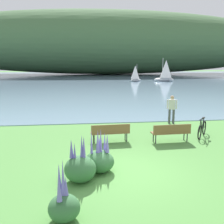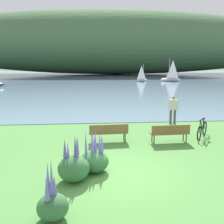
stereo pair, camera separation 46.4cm
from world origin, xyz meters
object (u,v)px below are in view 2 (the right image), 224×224
(person_at_shoreline, at_px, (173,108))
(sailboat_toward_hillside, at_px, (142,73))
(bicycle_leaning_near_bench, at_px, (202,130))
(park_bench_further_along, at_px, (109,131))
(sailboat_mid_bay, at_px, (172,70))
(park_bench_near_camera, at_px, (170,132))

(person_at_shoreline, relative_size, sailboat_toward_hillside, 0.53)
(bicycle_leaning_near_bench, distance_m, sailboat_toward_hillside, 36.35)
(park_bench_further_along, distance_m, person_at_shoreline, 5.25)
(bicycle_leaning_near_bench, distance_m, person_at_shoreline, 3.03)
(sailboat_mid_bay, bearing_deg, bicycle_leaning_near_bench, -105.43)
(sailboat_toward_hillside, bearing_deg, person_at_shoreline, -97.94)
(sailboat_toward_hillside, bearing_deg, park_bench_near_camera, -99.14)
(park_bench_near_camera, xyz_separation_m, sailboat_toward_hillside, (5.92, 36.78, 1.03))
(sailboat_mid_bay, bearing_deg, person_at_shoreline, -107.60)
(bicycle_leaning_near_bench, height_order, sailboat_toward_hillside, sailboat_toward_hillside)
(park_bench_near_camera, xyz_separation_m, bicycle_leaning_near_bench, (1.84, 0.67, -0.12))
(park_bench_further_along, height_order, person_at_shoreline, person_at_shoreline)
(park_bench_near_camera, height_order, bicycle_leaning_near_bench, bicycle_leaning_near_bench)
(bicycle_leaning_near_bench, height_order, sailboat_mid_bay, sailboat_mid_bay)
(bicycle_leaning_near_bench, bearing_deg, sailboat_toward_hillside, 83.55)
(park_bench_further_along, xyz_separation_m, sailboat_toward_hillside, (8.71, 36.44, 1.03))
(park_bench_further_along, height_order, sailboat_toward_hillside, sailboat_toward_hillside)
(bicycle_leaning_near_bench, bearing_deg, sailboat_mid_bay, 74.57)
(sailboat_mid_bay, xyz_separation_m, sailboat_toward_hillside, (-5.80, 0.29, -0.54))
(sailboat_mid_bay, relative_size, sailboat_toward_hillside, 1.35)
(park_bench_near_camera, relative_size, park_bench_further_along, 1.00)
(park_bench_further_along, relative_size, bicycle_leaning_near_bench, 1.27)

